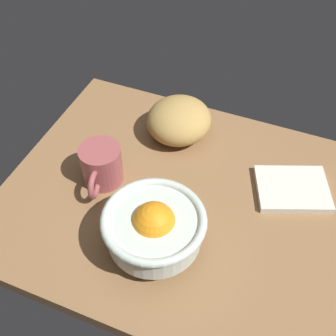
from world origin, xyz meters
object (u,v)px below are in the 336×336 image
at_px(fruit_bowl, 154,226).
at_px(mug, 101,166).
at_px(napkin_folded, 292,189).
at_px(bread_loaf, 179,120).

relative_size(fruit_bowl, mug, 1.48).
bearing_deg(fruit_bowl, napkin_folded, -132.74).
distance_m(bread_loaf, mug, 0.21).
bearing_deg(mug, napkin_folded, -162.41).
relative_size(bread_loaf, mug, 1.18).
height_order(bread_loaf, napkin_folded, bread_loaf).
bearing_deg(fruit_bowl, bread_loaf, -77.14).
bearing_deg(bread_loaf, fruit_bowl, 102.86).
bearing_deg(mug, fruit_bowl, 146.79).
xyz_separation_m(napkin_folded, mug, (0.38, 0.12, 0.04)).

